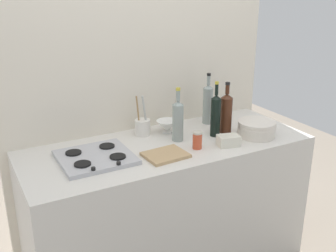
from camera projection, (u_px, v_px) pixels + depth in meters
counter_block at (168, 207)px, 2.67m from camera, size 1.80×0.70×0.90m
backsplash_panel at (141, 75)px, 2.70m from camera, size 1.90×0.06×2.52m
stovetop_hob at (96, 157)px, 2.30m from camera, size 0.41×0.38×0.04m
plate_stack at (256, 129)px, 2.63m from camera, size 0.25×0.25×0.10m
wine_bottle_leftmost at (216, 115)px, 2.60m from camera, size 0.06×0.06×0.36m
wine_bottle_mid_left at (178, 120)px, 2.53m from camera, size 0.07×0.07×0.34m
wine_bottle_mid_right at (226, 113)px, 2.66m from camera, size 0.08×0.08×0.34m
wine_bottle_rightmost at (208, 103)px, 2.83m from camera, size 0.07×0.07×0.36m
mixing_bowl at (167, 126)px, 2.68m from camera, size 0.15×0.15×0.08m
butter_dish at (228, 141)px, 2.48m from camera, size 0.15×0.12×0.06m
utensil_crock at (143, 126)px, 2.65m from camera, size 0.10×0.10×0.27m
condiment_jar_front at (197, 140)px, 2.43m from camera, size 0.06×0.06×0.11m
cutting_board at (166, 155)px, 2.34m from camera, size 0.25×0.21×0.02m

